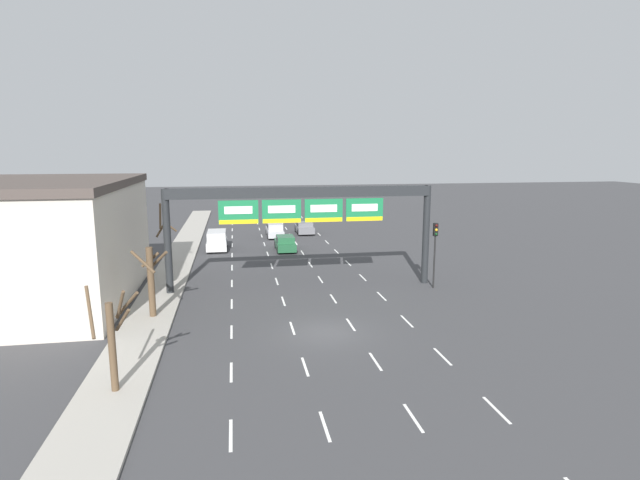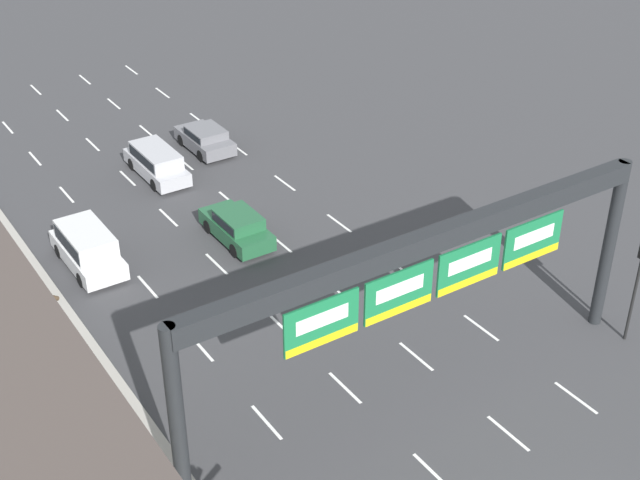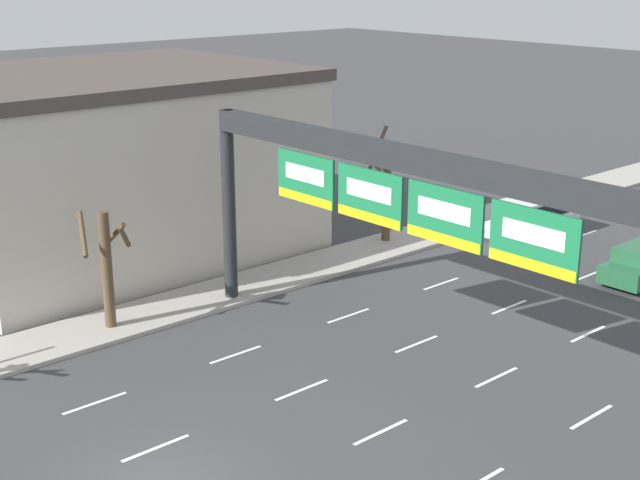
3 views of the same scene
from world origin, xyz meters
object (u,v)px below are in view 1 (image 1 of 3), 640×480
object	(u,v)px
sign_gantry	(302,207)
suv_white	(217,239)
car_grey	(304,227)
suv_silver	(275,229)
tree_bare_second	(168,237)
traffic_light_near_gantry	(435,242)
car_green	(285,243)
tree_bare_third	(113,337)
tree_bare_closest	(151,278)

from	to	relation	value
sign_gantry	suv_white	world-z (taller)	sign_gantry
car_grey	suv_silver	world-z (taller)	suv_silver
suv_white	tree_bare_second	xyz separation A→B (m)	(-3.86, -5.78, 1.37)
tree_bare_second	suv_silver	bearing A→B (deg)	50.47
sign_gantry	traffic_light_near_gantry	bearing A→B (deg)	-8.79
car_green	suv_silver	distance (m)	8.07
tree_bare_second	tree_bare_third	size ratio (longest dim) A/B	1.17
sign_gantry	tree_bare_second	distance (m)	14.31
suv_silver	traffic_light_near_gantry	world-z (taller)	traffic_light_near_gantry
suv_silver	tree_bare_second	bearing A→B (deg)	-129.53
car_green	traffic_light_near_gantry	bearing A→B (deg)	-58.77
traffic_light_near_gantry	car_grey	bearing A→B (deg)	103.35
tree_bare_closest	sign_gantry	bearing A→B (deg)	26.83
suv_white	car_grey	bearing A→B (deg)	38.83
car_green	suv_white	size ratio (longest dim) A/B	0.92
traffic_light_near_gantry	tree_bare_second	size ratio (longest dim) A/B	0.92
suv_silver	tree_bare_third	world-z (taller)	tree_bare_third
suv_white	traffic_light_near_gantry	size ratio (longest dim) A/B	1.00
car_green	tree_bare_second	xyz separation A→B (m)	(-10.38, -4.09, 1.60)
car_grey	tree_bare_third	size ratio (longest dim) A/B	0.94
tree_bare_closest	tree_bare_third	size ratio (longest dim) A/B	0.95
car_grey	traffic_light_near_gantry	world-z (taller)	traffic_light_near_gantry
tree_bare_closest	tree_bare_third	distance (m)	9.15
tree_bare_second	tree_bare_third	xyz separation A→B (m)	(0.74, -23.32, 0.01)
car_grey	suv_silver	size ratio (longest dim) A/B	0.84
car_grey	tree_bare_closest	xyz separation A→B (m)	(-12.81, -27.80, 1.69)
tree_bare_second	sign_gantry	bearing A→B (deg)	-42.53
suv_silver	traffic_light_near_gantry	distance (m)	24.92
suv_white	tree_bare_third	bearing A→B (deg)	-96.12
suv_silver	tree_bare_closest	world-z (taller)	tree_bare_closest
car_grey	suv_silver	distance (m)	3.89
suv_silver	tree_bare_third	xyz separation A→B (m)	(-9.28, -35.47, 1.51)
car_grey	traffic_light_near_gantry	xyz separation A→B (m)	(5.80, -24.44, 2.58)
suv_white	traffic_light_near_gantry	world-z (taller)	traffic_light_near_gantry
sign_gantry	tree_bare_third	world-z (taller)	sign_gantry
car_grey	tree_bare_closest	bearing A→B (deg)	-114.73
car_grey	tree_bare_third	distance (m)	39.16
car_grey	suv_white	size ratio (longest dim) A/B	0.87
sign_gantry	suv_white	distance (m)	17.14
car_green	tree_bare_third	bearing A→B (deg)	-109.37
car_green	car_grey	bearing A→B (deg)	71.28
suv_silver	tree_bare_second	distance (m)	15.82
car_grey	tree_bare_third	world-z (taller)	tree_bare_third
traffic_light_near_gantry	tree_bare_closest	bearing A→B (deg)	-169.77
sign_gantry	car_grey	distance (m)	23.81
suv_white	traffic_light_near_gantry	distance (m)	22.86
suv_white	tree_bare_second	distance (m)	7.08
suv_white	tree_bare_closest	distance (m)	20.23
traffic_light_near_gantry	tree_bare_closest	world-z (taller)	traffic_light_near_gantry
tree_bare_second	tree_bare_closest	bearing A→B (deg)	-86.74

